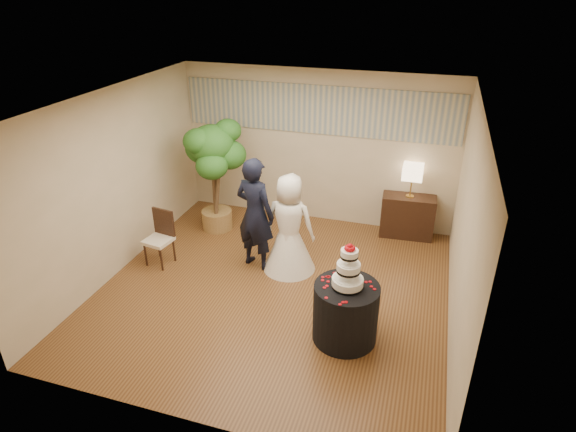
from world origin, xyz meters
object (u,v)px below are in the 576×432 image
(wedding_cake, at_px, (349,266))
(side_chair, at_px, (158,239))
(groom, at_px, (255,214))
(ficus_tree, at_px, (214,176))
(table_lamp, at_px, (412,181))
(cake_table, at_px, (345,313))
(bride, at_px, (289,224))
(console, at_px, (407,216))

(wedding_cake, relative_size, side_chair, 0.67)
(groom, distance_m, ficus_tree, 1.49)
(table_lamp, height_order, side_chair, table_lamp)
(cake_table, bearing_deg, wedding_cake, 0.00)
(wedding_cake, bearing_deg, ficus_tree, 141.21)
(bride, bearing_deg, wedding_cake, 131.46)
(bride, height_order, console, bride)
(wedding_cake, height_order, ficus_tree, ficus_tree)
(ficus_tree, bearing_deg, bride, -28.54)
(groom, height_order, table_lamp, groom)
(bride, relative_size, console, 1.74)
(wedding_cake, distance_m, console, 3.14)
(table_lamp, bearing_deg, groom, -142.34)
(groom, xyz_separation_m, side_chair, (-1.50, -0.42, -0.46))
(bride, distance_m, table_lamp, 2.37)
(bride, xyz_separation_m, console, (1.68, 1.65, -0.42))
(side_chair, bearing_deg, bride, 22.33)
(groom, height_order, console, groom)
(ficus_tree, bearing_deg, console, 12.50)
(side_chair, bearing_deg, cake_table, -6.45)
(table_lamp, bearing_deg, cake_table, -99.77)
(console, bearing_deg, groom, -146.20)
(cake_table, distance_m, table_lamp, 3.13)
(bride, xyz_separation_m, ficus_tree, (-1.67, 0.91, 0.23))
(bride, distance_m, cake_table, 1.84)
(wedding_cake, xyz_separation_m, ficus_tree, (-2.83, 2.27, -0.07))
(table_lamp, height_order, ficus_tree, ficus_tree)
(cake_table, xyz_separation_m, ficus_tree, (-2.83, 2.27, 0.63))
(table_lamp, bearing_deg, bride, -135.56)
(table_lamp, distance_m, ficus_tree, 3.43)
(bride, bearing_deg, side_chair, 14.40)
(wedding_cake, height_order, table_lamp, wedding_cake)
(bride, bearing_deg, console, -134.46)
(wedding_cake, bearing_deg, table_lamp, 80.23)
(console, xyz_separation_m, ficus_tree, (-3.35, -0.74, 0.65))
(console, height_order, side_chair, side_chair)
(wedding_cake, xyz_separation_m, console, (0.52, 3.01, -0.72))
(bride, relative_size, side_chair, 1.78)
(table_lamp, distance_m, side_chair, 4.32)
(cake_table, distance_m, side_chair, 3.32)
(groom, relative_size, wedding_cake, 3.02)
(cake_table, bearing_deg, table_lamp, 80.23)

